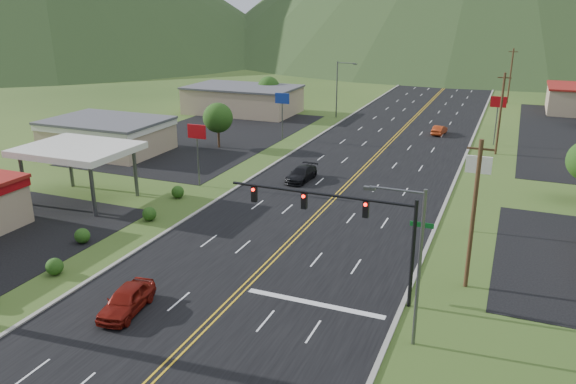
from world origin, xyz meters
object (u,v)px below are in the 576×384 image
at_px(gas_canopy, 77,151).
at_px(car_red_far, 439,130).
at_px(streetlight_east, 414,258).
at_px(car_red_near, 127,300).
at_px(traffic_signal, 349,217).
at_px(streetlight_west, 339,86).
at_px(car_dark_mid, 301,174).

distance_m(gas_canopy, car_red_far, 49.84).
distance_m(streetlight_east, car_red_near, 17.27).
relative_size(gas_canopy, car_red_near, 2.13).
bearing_deg(traffic_signal, car_red_far, 91.18).
distance_m(traffic_signal, car_red_far, 49.61).
height_order(traffic_signal, streetlight_west, streetlight_west).
bearing_deg(car_red_near, streetlight_east, 3.11).
height_order(traffic_signal, car_dark_mid, traffic_signal).
height_order(traffic_signal, car_red_far, traffic_signal).
relative_size(gas_canopy, car_dark_mid, 2.02).
height_order(streetlight_east, car_red_far, streetlight_east).
bearing_deg(streetlight_east, car_red_far, 96.11).
height_order(car_red_near, car_red_far, car_red_near).
bearing_deg(gas_canopy, car_red_far, 56.42).
xyz_separation_m(streetlight_east, gas_canopy, (-33.18, 12.00, -0.31)).
bearing_deg(car_red_far, car_red_near, 86.32).
bearing_deg(car_red_near, car_red_far, 71.32).
height_order(gas_canopy, car_red_near, gas_canopy).
distance_m(car_dark_mid, car_red_far, 29.69).
distance_m(car_red_near, car_red_far, 57.59).
relative_size(streetlight_west, gas_canopy, 0.90).
bearing_deg(traffic_signal, streetlight_east, -40.39).
relative_size(traffic_signal, gas_canopy, 1.31).
distance_m(traffic_signal, car_red_near, 14.47).
height_order(car_red_near, car_dark_mid, car_red_near).
bearing_deg(streetlight_east, car_red_near, -168.90).
relative_size(streetlight_west, car_red_far, 2.29).
xyz_separation_m(car_dark_mid, car_red_far, (10.37, 27.82, -0.07)).
xyz_separation_m(streetlight_west, car_dark_mid, (6.78, -34.45, -4.46)).
xyz_separation_m(traffic_signal, car_red_near, (-11.70, -7.21, -4.53)).
relative_size(traffic_signal, streetlight_west, 1.46).
height_order(streetlight_east, car_dark_mid, streetlight_east).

